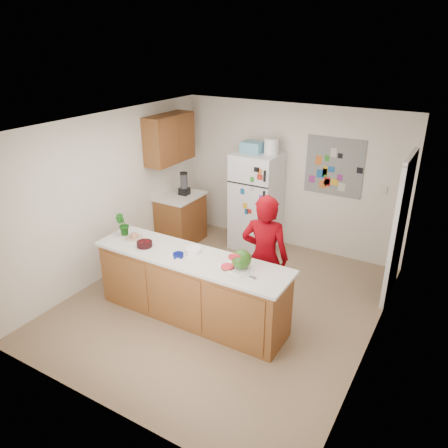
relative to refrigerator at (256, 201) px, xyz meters
The scene contains 26 objects.
floor 2.12m from the refrigerator, 76.54° to the right, with size 4.00×4.50×0.02m, color brown.
wall_back 0.71m from the refrigerator, 40.18° to the left, with size 4.00×0.02×2.50m, color beige.
wall_left 2.48m from the refrigerator, 129.69° to the right, with size 0.02×4.50×2.50m, color beige.
wall_right 3.12m from the refrigerator, 37.39° to the right, with size 0.02×4.50×2.50m, color beige.
ceiling 2.55m from the refrigerator, 76.54° to the right, with size 4.00×4.50×0.02m, color white.
doorway 2.48m from the refrigerator, 10.01° to the right, with size 0.03×0.85×2.04m, color black.
peninsula_base 2.43m from the refrigerator, 84.00° to the right, with size 2.60×0.62×0.88m, color brown.
peninsula_top 2.39m from the refrigerator, 84.00° to the right, with size 2.68×0.70×0.04m, color silver.
side_counter_base 1.41m from the refrigerator, 156.86° to the right, with size 0.60×0.80×0.86m, color brown.
side_counter_top 1.35m from the refrigerator, 156.86° to the right, with size 0.64×0.84×0.04m, color silver.
upper_cabinets 1.82m from the refrigerator, 157.05° to the right, with size 0.35×1.00×0.80m, color brown.
refrigerator is the anchor object (origin of this frame).
fridge_top_bin 0.95m from the refrigerator, behind, with size 0.35×0.28×0.18m, color #5999B2.
photo_collage 1.43m from the refrigerator, 16.61° to the left, with size 0.95×0.01×0.95m, color slate.
person 2.10m from the refrigerator, 60.51° to the right, with size 0.62×0.41×1.71m, color #650006.
blender_appliance 1.30m from the refrigerator, 158.78° to the right, with size 0.13×0.13×0.38m, color black.
cutting_board 2.54m from the refrigerator, 68.99° to the right, with size 0.37×0.27×0.01m, color silver.
watermelon 2.55m from the refrigerator, 67.56° to the right, with size 0.24×0.24×0.24m, color #255616.
watermelon_slice 2.55m from the refrigerator, 71.31° to the right, with size 0.16×0.16×0.02m, color #E02456.
cherry_bowl 2.50m from the refrigerator, 99.82° to the right, with size 0.21×0.21×0.07m, color black.
white_bowl 2.28m from the refrigerator, 84.30° to the right, with size 0.21×0.21×0.06m, color white.
cobalt_bowl 2.48m from the refrigerator, 86.89° to the right, with size 0.14×0.14×0.05m, color #081057.
plate 2.44m from the refrigerator, 107.01° to the right, with size 0.24×0.24×0.02m, color beige.
paper_towel 2.47m from the refrigerator, 87.46° to the right, with size 0.17×0.15×0.02m, color white.
keys 2.74m from the refrigerator, 64.37° to the right, with size 0.08×0.04×0.01m, color gray.
potted_plant 2.51m from the refrigerator, 111.48° to the right, with size 0.17×0.14×0.32m, color #144916.
Camera 1 is at (2.66, -4.53, 3.50)m, focal length 35.00 mm.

